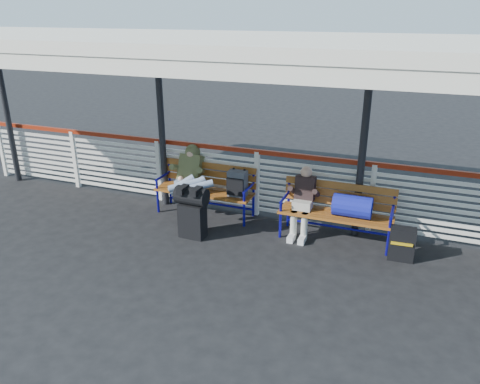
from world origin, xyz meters
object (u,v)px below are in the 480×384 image
at_px(bench_right, 345,207).
at_px(suitcase_side, 402,244).
at_px(luggage_stack, 192,210).
at_px(bench_left, 216,184).
at_px(traveler_man, 189,181).
at_px(companion_person, 303,201).

height_order(bench_right, suitcase_side, bench_right).
bearing_deg(bench_right, luggage_stack, -162.17).
bearing_deg(bench_right, bench_left, 175.11).
xyz_separation_m(traveler_man, companion_person, (2.00, 0.12, -0.13)).
xyz_separation_m(bench_right, companion_person, (-0.68, -0.01, -0.00)).
height_order(traveler_man, companion_person, traveler_man).
distance_m(luggage_stack, suitcase_side, 3.29).
distance_m(companion_person, suitcase_side, 1.66).
bearing_deg(luggage_stack, bench_left, 92.15).
distance_m(bench_left, companion_person, 1.66).
height_order(luggage_stack, companion_person, companion_person).
bearing_deg(companion_person, bench_left, 172.94).
distance_m(bench_left, bench_right, 2.34).
bearing_deg(luggage_stack, traveler_man, 121.53).
xyz_separation_m(luggage_stack, bench_left, (-0.00, 0.95, 0.12)).
distance_m(traveler_man, companion_person, 2.01).
bearing_deg(bench_right, suitcase_side, -18.23).
xyz_separation_m(bench_left, traveler_man, (-0.35, -0.33, 0.13)).
relative_size(luggage_stack, companion_person, 0.76).
xyz_separation_m(bench_right, traveler_man, (-2.68, -0.13, 0.13)).
distance_m(bench_right, traveler_man, 2.69).
distance_m(bench_left, suitcase_side, 3.31).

